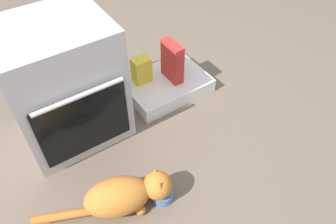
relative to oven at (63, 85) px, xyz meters
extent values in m
plane|color=#6B5B4C|center=(0.02, -0.41, -0.37)|extent=(8.00, 8.00, 0.00)
cube|color=#B7BABF|center=(0.00, 0.00, 0.00)|extent=(0.59, 0.51, 0.74)
cube|color=black|center=(0.00, -0.26, -0.09)|extent=(0.50, 0.01, 0.41)
cylinder|color=silver|center=(0.00, -0.29, 0.13)|extent=(0.47, 0.02, 0.02)
cube|color=white|center=(0.68, -0.02, -0.32)|extent=(0.57, 0.41, 0.10)
cylinder|color=#4C7AB7|center=(0.19, -0.72, -0.34)|extent=(0.12, 0.12, 0.06)
sphere|color=brown|center=(0.19, -0.72, -0.32)|extent=(0.07, 0.07, 0.07)
ellipsoid|color=#C6752D|center=(-0.03, -0.65, -0.26)|extent=(0.38, 0.29, 0.20)
sphere|color=#C6752D|center=(0.17, -0.71, -0.24)|extent=(0.15, 0.15, 0.15)
cone|color=#C6752D|center=(0.18, -0.67, -0.18)|extent=(0.05, 0.05, 0.07)
cone|color=#C6752D|center=(0.15, -0.75, -0.18)|extent=(0.05, 0.05, 0.07)
cylinder|color=#C6752D|center=(-0.30, -0.56, -0.31)|extent=(0.29, 0.13, 0.09)
sphere|color=#C6752D|center=(0.08, -0.63, -0.34)|extent=(0.06, 0.06, 0.06)
sphere|color=#C6752D|center=(0.05, -0.73, -0.34)|extent=(0.06, 0.06, 0.06)
cube|color=yellow|center=(0.54, 0.07, -0.18)|extent=(0.12, 0.09, 0.18)
cube|color=#B72D28|center=(0.73, -0.02, -0.13)|extent=(0.07, 0.18, 0.28)
camera|label=1|loc=(-0.28, -1.48, 1.20)|focal=34.87mm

